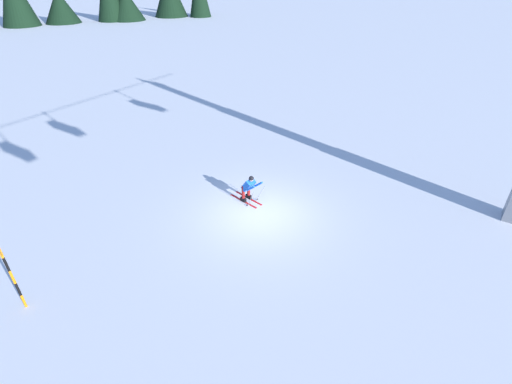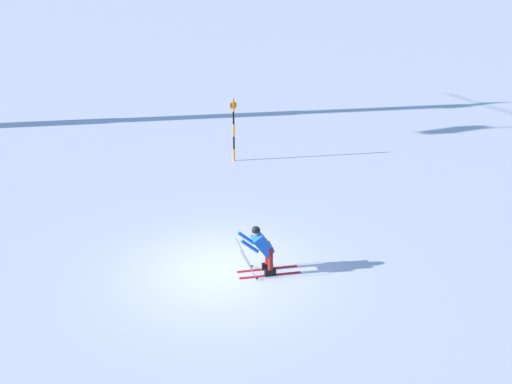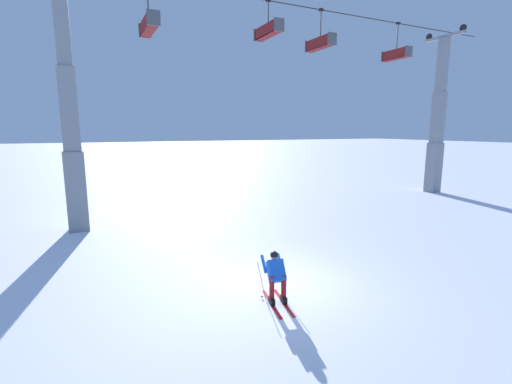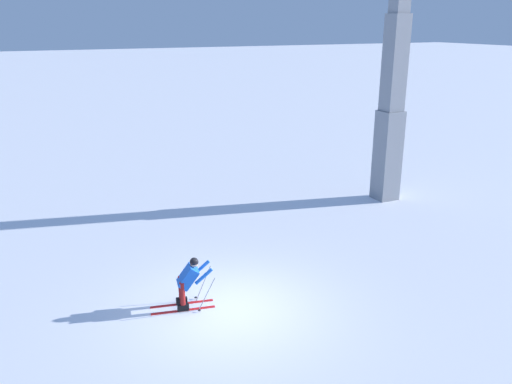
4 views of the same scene
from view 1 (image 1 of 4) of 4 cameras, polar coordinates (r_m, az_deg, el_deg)
The scene contains 3 objects.
ground_plane at distance 15.31m, azimuth 0.57°, elevation -3.44°, with size 260.00×260.00×0.00m, color white.
skier_carving_main at distance 15.72m, azimuth -1.14°, elevation 0.82°, with size 0.85×1.65×1.44m.
trail_marker_pole at distance 12.81m, azimuth -33.45°, elevation -10.57°, with size 0.07×0.28×2.44m.
Camera 1 is at (10.59, 6.62, 8.85)m, focal length 26.05 mm.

